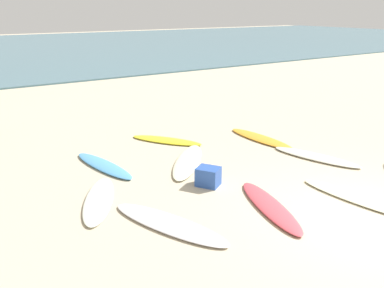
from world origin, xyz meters
The scene contains 12 objects.
ground_plane centered at (0.00, 0.00, 0.00)m, with size 120.00×120.00×0.00m, color beige.
ocean_water centered at (0.00, 36.68, 0.04)m, with size 120.00×40.00×0.08m, color slate.
surfboard_0 centered at (-1.15, 4.21, 0.04)m, with size 0.58×2.44×0.08m, color #F0EEC8.
surfboard_2 centered at (1.58, 4.60, 0.04)m, with size 0.56×2.34×0.08m, color gold.
surfboard_3 centered at (-1.14, 1.36, 0.04)m, with size 0.50×2.25×0.09m, color #DD4953.
surfboard_4 centered at (-2.97, 5.06, 0.04)m, with size 0.48×2.26×0.08m, color #53A1E1.
surfboard_5 centered at (-0.76, 5.93, 0.04)m, with size 0.54×2.12×0.07m, color yellow.
surfboard_6 centered at (1.70, 2.68, 0.04)m, with size 0.54×2.28×0.08m, color silver.
surfboard_7 centered at (-3.06, 1.85, 0.04)m, with size 0.59×2.44×0.08m, color white.
surfboard_8 centered at (0.56, 0.63, 0.03)m, with size 0.52×2.47×0.07m, color beige.
surfboard_9 centered at (-3.73, 3.40, 0.04)m, with size 0.54×2.13×0.07m, color white.
beach_cooler centered at (-1.50, 2.85, 0.20)m, with size 0.47×0.39×0.40m, color #2D56B2.
Camera 1 is at (-6.15, -3.59, 3.60)m, focal length 38.10 mm.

